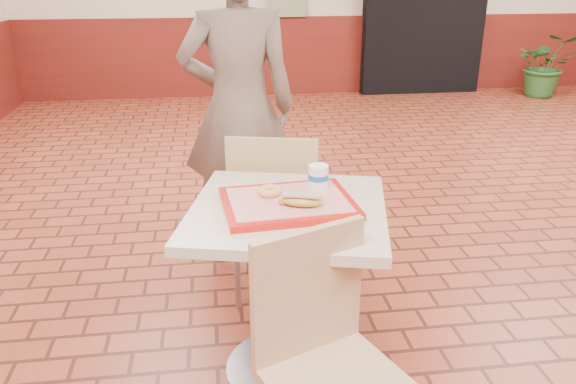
{
  "coord_description": "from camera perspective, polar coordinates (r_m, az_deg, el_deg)",
  "views": [
    {
      "loc": [
        -1.59,
        -2.45,
        1.61
      ],
      "look_at": [
        -1.33,
        -0.53,
        0.83
      ],
      "focal_mm": 35.0,
      "sensor_mm": 36.0,
      "label": 1
    }
  ],
  "objects": [
    {
      "name": "potted_plant",
      "position": [
        8.18,
        24.75,
        11.65
      ],
      "size": [
        0.92,
        0.87,
        0.82
      ],
      "primitive_type": "imported",
      "rotation": [
        0.0,
        0.0,
        -0.38
      ],
      "color": "#276227",
      "rests_on": "ground"
    },
    {
      "name": "wainscot_band",
      "position": [
        3.12,
        23.47,
        -0.71
      ],
      "size": [
        8.0,
        10.0,
        1.0
      ],
      "color": "maroon",
      "rests_on": "ground"
    },
    {
      "name": "chair_main_front",
      "position": [
        1.83,
        3.87,
        -16.0
      ],
      "size": [
        0.52,
        0.52,
        0.87
      ],
      "rotation": [
        0.0,
        0.0,
        0.4
      ],
      "color": "tan",
      "rests_on": "ground"
    },
    {
      "name": "long_john_donut",
      "position": [
        2.04,
        1.3,
        -0.79
      ],
      "size": [
        0.17,
        0.12,
        0.05
      ],
      "rotation": [
        0.0,
        0.0,
        -0.29
      ],
      "color": "gold",
      "rests_on": "serving_tray"
    },
    {
      "name": "main_table",
      "position": [
        2.22,
        0.0,
        -7.45
      ],
      "size": [
        0.73,
        0.73,
        0.77
      ],
      "rotation": [
        0.0,
        0.0,
        -0.24
      ],
      "color": "beige",
      "rests_on": "ground"
    },
    {
      "name": "serving_tray",
      "position": [
        2.1,
        0.0,
        -1.14
      ],
      "size": [
        0.48,
        0.38,
        0.03
      ],
      "rotation": [
        0.0,
        0.0,
        0.08
      ],
      "color": "red",
      "rests_on": "main_table"
    },
    {
      "name": "corridor_doorway",
      "position": [
        7.86,
        13.73,
        17.74
      ],
      "size": [
        1.6,
        0.22,
        2.2
      ],
      "primitive_type": "cube",
      "color": "black",
      "rests_on": "ground"
    },
    {
      "name": "customer",
      "position": [
        3.12,
        -5.02,
        8.42
      ],
      "size": [
        0.65,
        0.43,
        1.76
      ],
      "primitive_type": "imported",
      "rotation": [
        0.0,
        0.0,
        3.16
      ],
      "color": "#716357",
      "rests_on": "ground"
    },
    {
      "name": "paper_cup",
      "position": [
        2.17,
        3.09,
        1.49
      ],
      "size": [
        0.08,
        0.08,
        0.1
      ],
      "rotation": [
        0.0,
        0.0,
        -0.38
      ],
      "color": "white",
      "rests_on": "serving_tray"
    },
    {
      "name": "ring_donut",
      "position": [
        2.14,
        -1.88,
        0.11
      ],
      "size": [
        0.1,
        0.1,
        0.03
      ],
      "primitive_type": "torus",
      "rotation": [
        0.0,
        0.0,
        -0.07
      ],
      "color": "#ECAC56",
      "rests_on": "serving_tray"
    },
    {
      "name": "chair_main_back",
      "position": [
        2.73,
        -1.33,
        -1.86
      ],
      "size": [
        0.5,
        0.5,
        0.9
      ],
      "rotation": [
        0.0,
        0.0,
        2.92
      ],
      "color": "tan",
      "rests_on": "ground"
    }
  ]
}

